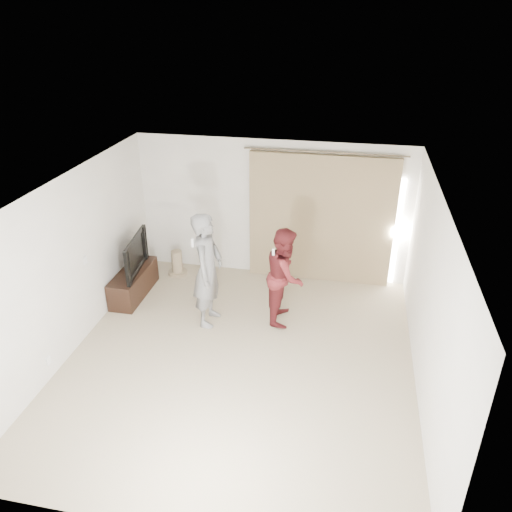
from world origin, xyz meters
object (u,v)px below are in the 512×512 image
at_px(tv_console, 134,283).
at_px(person_man, 208,270).
at_px(person_woman, 285,275).
at_px(tv, 130,254).

height_order(tv_console, person_man, person_man).
relative_size(person_man, person_woman, 1.18).
bearing_deg(tv, person_woman, -101.10).
bearing_deg(person_man, person_woman, 15.33).
xyz_separation_m(tv, person_woman, (2.74, -0.20, -0.00)).
relative_size(tv_console, tv, 1.11).
bearing_deg(person_woman, tv_console, 175.76).
relative_size(tv_console, person_woman, 0.78).
bearing_deg(tv, person_man, -115.61).
relative_size(tv, person_man, 0.60).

